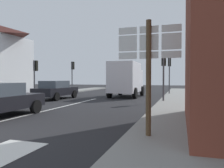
{
  "coord_description": "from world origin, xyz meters",
  "views": [
    {
      "loc": [
        6.64,
        -4.74,
        1.66
      ],
      "look_at": [
        1.25,
        12.43,
        1.2
      ],
      "focal_mm": 35.62,
      "sensor_mm": 36.0,
      "label": 1
    }
  ],
  "objects": [
    {
      "name": "ground_plane",
      "position": [
        0.0,
        10.0,
        0.0
      ],
      "size": [
        80.0,
        80.0,
        0.0
      ],
      "primitive_type": "plane",
      "color": "#232326"
    },
    {
      "name": "route_sign_post",
      "position": [
        5.8,
        1.18,
        2.0
      ],
      "size": [
        1.66,
        0.14,
        3.2
      ],
      "color": "brown",
      "rests_on": "ground"
    },
    {
      "name": "sidewalk_right",
      "position": [
        6.3,
        8.0,
        0.07
      ],
      "size": [
        2.28,
        44.0,
        0.14
      ],
      "primitive_type": "cube",
      "color": "gray",
      "rests_on": "ground"
    },
    {
      "name": "delivery_truck",
      "position": [
        1.91,
        14.6,
        1.65
      ],
      "size": [
        2.5,
        5.01,
        3.05
      ],
      "color": "silver",
      "rests_on": "ground"
    },
    {
      "name": "traffic_light_far_left",
      "position": [
        -5.46,
        18.51,
        2.67
      ],
      "size": [
        0.3,
        0.49,
        3.6
      ],
      "color": "#47474C",
      "rests_on": "ground"
    },
    {
      "name": "sedan_far",
      "position": [
        -3.0,
        10.9,
        0.76
      ],
      "size": [
        2.05,
        4.24,
        1.47
      ],
      "color": "black",
      "rests_on": "ground"
    },
    {
      "name": "lane_centre_stripe",
      "position": [
        0.0,
        6.0,
        0.01
      ],
      "size": [
        0.16,
        12.0,
        0.01
      ],
      "primitive_type": "cube",
      "color": "silver",
      "rests_on": "ground"
    },
    {
      "name": "traffic_light_near_left",
      "position": [
        -5.46,
        11.62,
        2.37
      ],
      "size": [
        0.3,
        0.49,
        3.21
      ],
      "color": "#47474C",
      "rests_on": "ground"
    },
    {
      "name": "traffic_light_far_right",
      "position": [
        5.46,
        18.46,
        2.8
      ],
      "size": [
        0.3,
        0.49,
        3.78
      ],
      "color": "#47474C",
      "rests_on": "ground"
    },
    {
      "name": "traffic_light_near_right",
      "position": [
        5.46,
        10.89,
        2.54
      ],
      "size": [
        0.3,
        0.49,
        3.42
      ],
      "color": "#47474C",
      "rests_on": "ground"
    }
  ]
}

